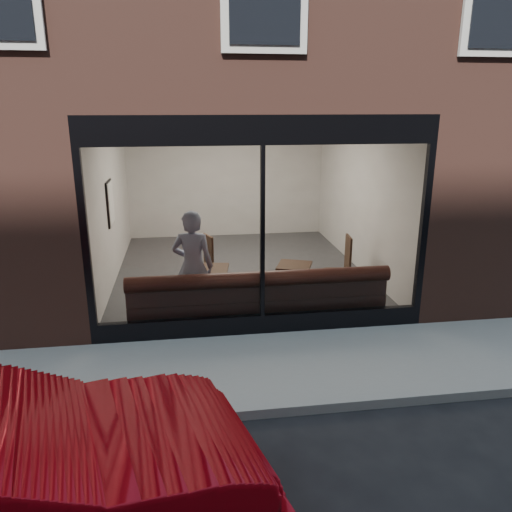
{
  "coord_description": "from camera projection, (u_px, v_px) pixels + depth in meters",
  "views": [
    {
      "loc": [
        -1.08,
        -4.78,
        3.33
      ],
      "look_at": [
        -0.04,
        2.4,
        1.12
      ],
      "focal_mm": 35.0,
      "sensor_mm": 36.0,
      "label": 1
    }
  ],
  "objects": [
    {
      "name": "host_building_backfill",
      "position": [
        218.0,
        162.0,
        15.59
      ],
      "size": [
        5.0,
        6.0,
        3.2
      ],
      "primitive_type": "cube",
      "color": "brown",
      "rests_on": "ground"
    },
    {
      "name": "cafe_chair_left",
      "position": [
        200.0,
        272.0,
        9.58
      ],
      "size": [
        0.51,
        0.51,
        0.04
      ],
      "primitive_type": "cube",
      "rotation": [
        0.0,
        0.0,
        3.51
      ],
      "color": "#321C13",
      "rests_on": "cafe_floor"
    },
    {
      "name": "cafe_floor",
      "position": [
        240.0,
        270.0,
        10.37
      ],
      "size": [
        6.0,
        6.0,
        0.0
      ],
      "primitive_type": "plane",
      "color": "#2D2D30",
      "rests_on": "ground"
    },
    {
      "name": "cafe_wall_left",
      "position": [
        111.0,
        198.0,
        9.57
      ],
      "size": [
        0.0,
        6.0,
        6.0
      ],
      "primitive_type": "plane",
      "rotation": [
        1.57,
        0.0,
        1.57
      ],
      "color": "beige",
      "rests_on": "ground"
    },
    {
      "name": "storefront_kick",
      "position": [
        262.0,
        324.0,
        7.54
      ],
      "size": [
        5.0,
        0.1,
        0.3
      ],
      "primitive_type": "cube",
      "color": "black",
      "rests_on": "ground"
    },
    {
      "name": "kerb_near",
      "position": [
        291.0,
        409.0,
        5.58
      ],
      "size": [
        40.0,
        0.1,
        0.12
      ],
      "primitive_type": "cube",
      "color": "gray",
      "rests_on": "ground"
    },
    {
      "name": "storefront_glass",
      "position": [
        263.0,
        235.0,
        7.11
      ],
      "size": [
        4.8,
        0.0,
        4.8
      ],
      "primitive_type": "plane",
      "rotation": [
        1.57,
        0.0,
        0.0
      ],
      "color": "white",
      "rests_on": "storefront_kick"
    },
    {
      "name": "wall_poster",
      "position": [
        111.0,
        203.0,
        9.31
      ],
      "size": [
        0.02,
        0.59,
        0.78
      ],
      "primitive_type": "cube",
      "color": "white",
      "rests_on": "cafe_wall_left"
    },
    {
      "name": "cafe_wall_back",
      "position": [
        226.0,
        175.0,
        12.74
      ],
      "size": [
        5.0,
        0.0,
        5.0
      ],
      "primitive_type": "plane",
      "rotation": [
        1.57,
        0.0,
        0.0
      ],
      "color": "beige",
      "rests_on": "ground"
    },
    {
      "name": "cafe_chair_right",
      "position": [
        337.0,
        272.0,
        9.6
      ],
      "size": [
        0.48,
        0.48,
        0.04
      ],
      "primitive_type": "cube",
      "rotation": [
        0.0,
        0.0,
        3.04
      ],
      "color": "#321C13",
      "rests_on": "cafe_floor"
    },
    {
      "name": "cafe_ceiling",
      "position": [
        239.0,
        112.0,
        9.45
      ],
      "size": [
        6.0,
        6.0,
        0.0
      ],
      "primitive_type": "plane",
      "rotation": [
        3.14,
        0.0,
        0.0
      ],
      "color": "white",
      "rests_on": "host_building_upper"
    },
    {
      "name": "cafe_table_left",
      "position": [
        210.0,
        269.0,
        8.17
      ],
      "size": [
        0.69,
        0.69,
        0.04
      ],
      "primitive_type": "cube",
      "rotation": [
        0.0,
        0.0,
        -0.16
      ],
      "color": "#321C13",
      "rests_on": "cafe_floor"
    },
    {
      "name": "ground",
      "position": [
        290.0,
        411.0,
        5.65
      ],
      "size": [
        120.0,
        120.0,
        0.0
      ],
      "primitive_type": "plane",
      "color": "black",
      "rests_on": "ground"
    },
    {
      "name": "storefront_mullion",
      "position": [
        262.0,
        234.0,
        7.14
      ],
      "size": [
        0.06,
        0.1,
        2.5
      ],
      "primitive_type": "cube",
      "color": "black",
      "rests_on": "storefront_kick"
    },
    {
      "name": "host_building_pier_right",
      "position": [
        367.0,
        172.0,
        13.27
      ],
      "size": [
        2.5,
        12.0,
        3.2
      ],
      "primitive_type": "cube",
      "color": "brown",
      "rests_on": "ground"
    },
    {
      "name": "storefront_header",
      "position": [
        263.0,
        130.0,
        6.71
      ],
      "size": [
        5.0,
        0.1,
        0.4
      ],
      "primitive_type": "cube",
      "color": "black",
      "rests_on": "host_building_upper"
    },
    {
      "name": "cafe_wall_right",
      "position": [
        360.0,
        192.0,
        10.26
      ],
      "size": [
        0.0,
        6.0,
        6.0
      ],
      "primitive_type": "plane",
      "rotation": [
        1.57,
        0.0,
        -1.57
      ],
      "color": "beige",
      "rests_on": "ground"
    },
    {
      "name": "person",
      "position": [
        193.0,
        266.0,
        7.83
      ],
      "size": [
        0.73,
        0.56,
        1.79
      ],
      "primitive_type": "imported",
      "rotation": [
        0.0,
        0.0,
        2.93
      ],
      "color": "#8D9BBB",
      "rests_on": "cafe_floor"
    },
    {
      "name": "host_building_pier_left",
      "position": [
        74.0,
        178.0,
        12.24
      ],
      "size": [
        2.5,
        12.0,
        3.2
      ],
      "primitive_type": "cube",
      "color": "brown",
      "rests_on": "ground"
    },
    {
      "name": "banquette",
      "position": [
        258.0,
        309.0,
        7.9
      ],
      "size": [
        4.0,
        0.55,
        0.45
      ],
      "primitive_type": "cube",
      "color": "#3A1915",
      "rests_on": "cafe_floor"
    },
    {
      "name": "cafe_table_right",
      "position": [
        294.0,
        265.0,
        8.37
      ],
      "size": [
        0.7,
        0.7,
        0.03
      ],
      "primitive_type": "cube",
      "rotation": [
        0.0,
        0.0,
        -0.37
      ],
      "color": "#321C13",
      "rests_on": "cafe_floor"
    },
    {
      "name": "sidewalk_near",
      "position": [
        274.0,
        367.0,
        6.59
      ],
      "size": [
        40.0,
        2.0,
        0.01
      ],
      "primitive_type": "cube",
      "color": "gray",
      "rests_on": "ground"
    }
  ]
}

